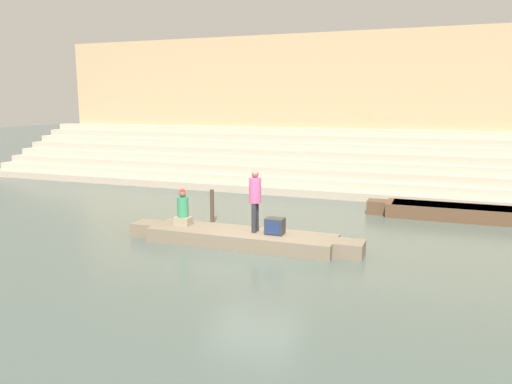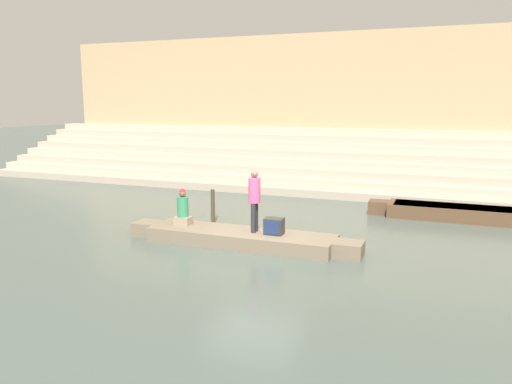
{
  "view_description": "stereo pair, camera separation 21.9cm",
  "coord_description": "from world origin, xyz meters",
  "px_view_note": "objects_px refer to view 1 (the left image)",
  "views": [
    {
      "loc": [
        4.56,
        -12.11,
        3.92
      ],
      "look_at": [
        -0.51,
        1.5,
        1.29
      ],
      "focal_mm": 35.0,
      "sensor_mm": 36.0,
      "label": 1
    },
    {
      "loc": [
        4.77,
        -12.03,
        3.92
      ],
      "look_at": [
        -0.51,
        1.5,
        1.29
      ],
      "focal_mm": 35.0,
      "sensor_mm": 36.0,
      "label": 2
    }
  ],
  "objects_px": {
    "moored_boat_shore": "(461,212)",
    "mooring_post": "(212,206)",
    "person_rowing": "(183,210)",
    "tv_set": "(275,226)",
    "rowboat_main": "(241,237)",
    "person_standing": "(255,197)"
  },
  "relations": [
    {
      "from": "moored_boat_shore",
      "to": "mooring_post",
      "type": "distance_m",
      "value": 8.37
    },
    {
      "from": "moored_boat_shore",
      "to": "mooring_post",
      "type": "relative_size",
      "value": 5.6
    },
    {
      "from": "person_rowing",
      "to": "tv_set",
      "type": "relative_size",
      "value": 2.16
    },
    {
      "from": "rowboat_main",
      "to": "person_standing",
      "type": "xyz_separation_m",
      "value": [
        0.4,
        0.07,
        1.17
      ]
    },
    {
      "from": "person_standing",
      "to": "moored_boat_shore",
      "type": "height_order",
      "value": "person_standing"
    },
    {
      "from": "person_standing",
      "to": "mooring_post",
      "type": "relative_size",
      "value": 1.54
    },
    {
      "from": "person_standing",
      "to": "person_rowing",
      "type": "distance_m",
      "value": 2.31
    },
    {
      "from": "tv_set",
      "to": "moored_boat_shore",
      "type": "bearing_deg",
      "value": 45.5
    },
    {
      "from": "moored_boat_shore",
      "to": "mooring_post",
      "type": "height_order",
      "value": "mooring_post"
    },
    {
      "from": "rowboat_main",
      "to": "tv_set",
      "type": "xyz_separation_m",
      "value": [
        0.98,
        0.03,
        0.4
      ]
    },
    {
      "from": "person_standing",
      "to": "mooring_post",
      "type": "bearing_deg",
      "value": 122.83
    },
    {
      "from": "rowboat_main",
      "to": "tv_set",
      "type": "relative_size",
      "value": 13.67
    },
    {
      "from": "person_standing",
      "to": "mooring_post",
      "type": "height_order",
      "value": "person_standing"
    },
    {
      "from": "rowboat_main",
      "to": "tv_set",
      "type": "height_order",
      "value": "tv_set"
    },
    {
      "from": "person_rowing",
      "to": "moored_boat_shore",
      "type": "relative_size",
      "value": 0.17
    },
    {
      "from": "tv_set",
      "to": "mooring_post",
      "type": "height_order",
      "value": "mooring_post"
    },
    {
      "from": "person_standing",
      "to": "tv_set",
      "type": "height_order",
      "value": "person_standing"
    },
    {
      "from": "person_standing",
      "to": "moored_boat_shore",
      "type": "distance_m",
      "value": 7.68
    },
    {
      "from": "person_rowing",
      "to": "mooring_post",
      "type": "relative_size",
      "value": 0.97
    },
    {
      "from": "moored_boat_shore",
      "to": "mooring_post",
      "type": "xyz_separation_m",
      "value": [
        -7.66,
        -3.36,
        0.3
      ]
    },
    {
      "from": "rowboat_main",
      "to": "person_rowing",
      "type": "height_order",
      "value": "person_rowing"
    },
    {
      "from": "tv_set",
      "to": "person_rowing",
      "type": "bearing_deg",
      "value": 176.5
    }
  ]
}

